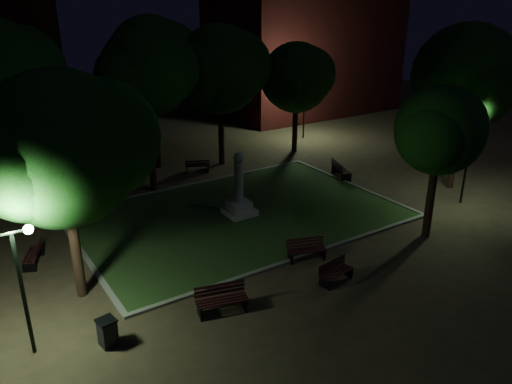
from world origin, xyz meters
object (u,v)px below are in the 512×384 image
Objects in this scene: bench_near_right at (306,250)px; bench_far_side at (198,166)px; bench_left_side at (34,255)px; trash_bin at (107,332)px; bench_near_left at (335,272)px; bench_right_side at (340,170)px; monument at (239,198)px; bench_west_near at (221,300)px.

bench_near_right reaches higher than bench_far_side.
bench_left_side is 6.71m from trash_bin.
trash_bin is (-9.80, -13.15, 0.09)m from bench_far_side.
bench_near_left is 0.80× the size of bench_right_side.
bench_near_left is at bearing 73.78° from bench_left_side.
monument reaches higher than trash_bin.
bench_near_right is at bearing 108.20° from bench_far_side.
bench_near_left is 0.99× the size of bench_far_side.
bench_near_right is 10.36m from bench_right_side.
bench_west_near is at bearing -5.94° from trash_bin.
bench_far_side is (10.69, 6.50, -0.01)m from bench_left_side.
trash_bin is at bearing -171.46° from bench_west_near.
trash_bin is (-8.40, 1.05, 0.08)m from bench_near_left.
monument is at bearing 103.67° from bench_far_side.
trash_bin is at bearing 77.25° from bench_far_side.
bench_left_side is at bearing 113.96° from bench_right_side.
bench_near_right is at bearing 77.60° from bench_near_left.
bench_left_side is (-4.71, 7.04, -0.06)m from bench_west_near.
trash_bin is at bearing 165.21° from bench_near_left.
trash_bin reaches higher than bench_left_side.
bench_near_right is 0.89× the size of bench_right_side.
monument reaches higher than bench_far_side.
bench_right_side is (12.66, 7.99, 0.01)m from bench_west_near.
bench_west_near is at bearing 57.20° from bench_left_side.
bench_left_side reaches higher than bench_far_side.
bench_right_side reaches higher than bench_left_side.
bench_left_side is 17.40m from bench_right_side.
monument is at bearing 121.11° from bench_right_side.
bench_near_left reaches higher than bench_far_side.
bench_near_left is 0.91× the size of bench_near_right.
bench_far_side is at bearing 71.11° from bench_right_side.
bench_left_side reaches higher than bench_near_left.
bench_right_side is (7.95, 1.44, -0.49)m from monument.
bench_near_left is 11.83m from bench_right_side.
monument is 7.14m from bench_far_side.
bench_right_side reaches higher than bench_west_near.
bench_near_left is at bearing -7.15° from trash_bin.
bench_far_side is (-6.69, 5.56, -0.09)m from bench_right_side.
bench_left_side is at bearing 132.72° from bench_near_left.
monument reaches higher than bench_right_side.
bench_west_near is 14.97m from bench_right_side.
monument reaches higher than bench_near_left.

